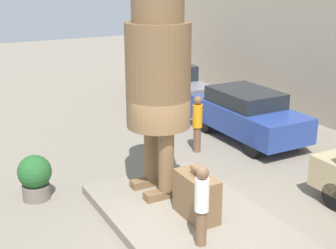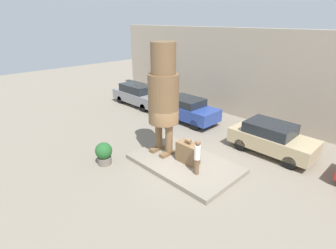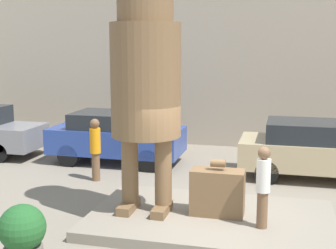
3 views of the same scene
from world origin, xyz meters
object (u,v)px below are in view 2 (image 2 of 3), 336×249
Objects in this scene: giant_suitcase at (188,153)px; planter_pot at (104,153)px; worker_hivis at (168,116)px; parked_car_grey at (138,95)px; tourist at (197,156)px; parked_car_tan at (272,138)px; parked_car_blue at (188,109)px; statue_figure at (163,92)px.

giant_suitcase reaches higher than planter_pot.
worker_hivis is at bearing 99.05° from planter_pot.
worker_hivis reaches higher than planter_pot.
parked_car_grey is 5.64m from worker_hivis.
tourist is 0.34× the size of parked_car_grey.
parked_car_tan is (1.17, 4.50, -0.25)m from tourist.
tourist is 11.02m from parked_car_grey.
planter_pot is (-2.91, -2.69, -0.13)m from giant_suitcase.
parked_car_tan is at bearing -3.13° from parked_car_blue.
parked_car_grey is 4.37× the size of planter_pot.
worker_hivis reaches higher than parked_car_blue.
parked_car_grey is (-7.52, 4.33, -2.49)m from statue_figure.
parked_car_blue is (-4.82, 4.83, -0.24)m from tourist.
parked_car_grey is at bearing 154.95° from giant_suitcase.
tourist reaches higher than parked_car_tan.
parked_car_grey is at bearing 131.51° from planter_pot.
tourist is 4.66m from parked_car_tan.
tourist reaches higher than giant_suitcase.
parked_car_grey is 9.22m from planter_pot.
worker_hivis is (5.31, -1.88, 0.09)m from parked_car_grey.
statue_figure is at bearing 61.38° from planter_pot.
statue_figure reaches higher than planter_pot.
statue_figure reaches higher than giant_suitcase.
planter_pot is at bearing -82.14° from parked_car_blue.
parked_car_grey is at bearing 150.06° from statue_figure.
tourist is 5.44m from worker_hivis.
parked_car_grey is at bearing 154.74° from tourist.
worker_hivis is (-3.71, 2.33, 0.25)m from giant_suitcase.
tourist is at bearing -104.62° from parked_car_tan.
parked_car_blue is (5.14, 0.13, 0.00)m from parked_car_grey.
parked_car_tan is at bearing 48.76° from statue_figure.
parked_car_blue is 7.11m from planter_pot.
tourist is at bearing 29.77° from planter_pot.
giant_suitcase is 9.96m from parked_car_grey.
giant_suitcase is 3.96m from planter_pot.
statue_figure reaches higher than parked_car_blue.
parked_car_tan is at bearing -1.02° from parked_car_grey.
parked_car_grey is 1.15× the size of parked_car_tan.
giant_suitcase is at bearing -48.23° from parked_car_blue.
tourist is at bearing -45.04° from parked_car_blue.
parked_car_blue is at bearing 134.96° from tourist.
worker_hivis is (-0.80, 5.02, 0.37)m from planter_pot.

